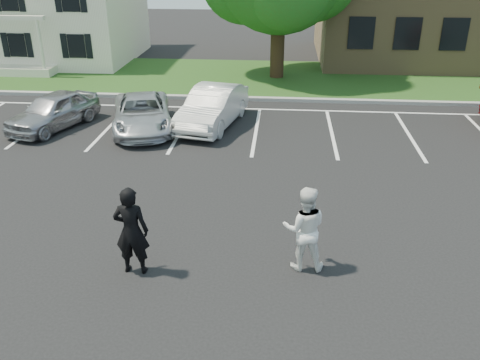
{
  "coord_description": "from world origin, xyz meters",
  "views": [
    {
      "loc": [
        0.94,
        -9.91,
        6.41
      ],
      "look_at": [
        0.0,
        1.0,
        1.25
      ],
      "focal_mm": 38.0,
      "sensor_mm": 36.0,
      "label": 1
    }
  ],
  "objects_px": {
    "car_silver_west": "(53,111)",
    "car_silver_minivan": "(142,113)",
    "man_black_suit": "(131,231)",
    "man_white_shirt": "(304,229)",
    "car_white_sedan": "(213,107)"
  },
  "relations": [
    {
      "from": "man_white_shirt",
      "to": "car_white_sedan",
      "type": "distance_m",
      "value": 9.64
    },
    {
      "from": "car_silver_west",
      "to": "car_white_sedan",
      "type": "distance_m",
      "value": 5.96
    },
    {
      "from": "man_white_shirt",
      "to": "man_black_suit",
      "type": "bearing_deg",
      "value": 6.55
    },
    {
      "from": "man_white_shirt",
      "to": "car_white_sedan",
      "type": "xyz_separation_m",
      "value": [
        -3.18,
        9.1,
        -0.21
      ]
    },
    {
      "from": "car_silver_west",
      "to": "car_silver_minivan",
      "type": "distance_m",
      "value": 3.36
    },
    {
      "from": "man_black_suit",
      "to": "car_silver_west",
      "type": "xyz_separation_m",
      "value": [
        -5.53,
        8.81,
        -0.32
      ]
    },
    {
      "from": "man_black_suit",
      "to": "man_white_shirt",
      "type": "relative_size",
      "value": 1.04
    },
    {
      "from": "man_black_suit",
      "to": "car_silver_west",
      "type": "bearing_deg",
      "value": -57.88
    },
    {
      "from": "man_white_shirt",
      "to": "car_silver_west",
      "type": "bearing_deg",
      "value": -43.44
    },
    {
      "from": "man_white_shirt",
      "to": "car_silver_west",
      "type": "distance_m",
      "value": 12.35
    },
    {
      "from": "man_white_shirt",
      "to": "car_silver_west",
      "type": "relative_size",
      "value": 0.48
    },
    {
      "from": "man_black_suit",
      "to": "man_white_shirt",
      "type": "bearing_deg",
      "value": -172.51
    },
    {
      "from": "man_white_shirt",
      "to": "car_silver_minivan",
      "type": "relative_size",
      "value": 0.42
    },
    {
      "from": "man_black_suit",
      "to": "car_white_sedan",
      "type": "bearing_deg",
      "value": -92.31
    },
    {
      "from": "car_silver_west",
      "to": "car_silver_minivan",
      "type": "bearing_deg",
      "value": 22.12
    }
  ]
}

